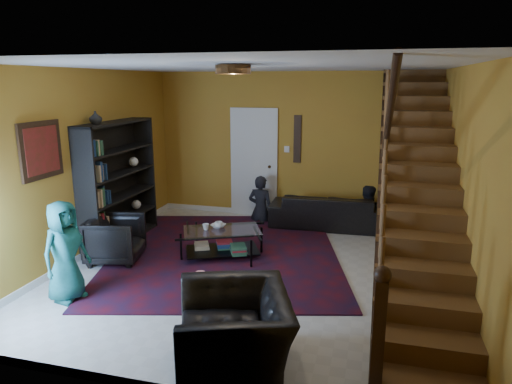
# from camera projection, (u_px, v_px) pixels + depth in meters

# --- Properties ---
(floor) EXTENTS (5.50, 5.50, 0.00)m
(floor) POSITION_uv_depth(u_px,v_px,m) (252.00, 270.00, 6.48)
(floor) COLOR beige
(floor) RESTS_ON ground
(room) EXTENTS (5.50, 5.50, 5.50)m
(room) POSITION_uv_depth(u_px,v_px,m) (199.00, 231.00, 8.05)
(room) COLOR #B18427
(room) RESTS_ON ground
(staircase) EXTENTS (0.95, 5.02, 3.18)m
(staircase) POSITION_uv_depth(u_px,v_px,m) (418.00, 182.00, 5.62)
(staircase) COLOR brown
(staircase) RESTS_ON floor
(bookshelf) EXTENTS (0.35, 1.80, 2.00)m
(bookshelf) POSITION_uv_depth(u_px,v_px,m) (119.00, 186.00, 7.41)
(bookshelf) COLOR black
(bookshelf) RESTS_ON floor
(door) EXTENTS (0.82, 0.05, 2.05)m
(door) POSITION_uv_depth(u_px,v_px,m) (254.00, 164.00, 8.97)
(door) COLOR silver
(door) RESTS_ON floor
(framed_picture) EXTENTS (0.04, 0.74, 0.74)m
(framed_picture) POSITION_uv_depth(u_px,v_px,m) (41.00, 150.00, 5.85)
(framed_picture) COLOR maroon
(framed_picture) RESTS_ON room
(wall_hanging) EXTENTS (0.14, 0.03, 0.90)m
(wall_hanging) POSITION_uv_depth(u_px,v_px,m) (297.00, 139.00, 8.64)
(wall_hanging) COLOR black
(wall_hanging) RESTS_ON room
(ceiling_fixture) EXTENTS (0.40, 0.40, 0.10)m
(ceiling_fixture) POSITION_uv_depth(u_px,v_px,m) (233.00, 69.00, 5.08)
(ceiling_fixture) COLOR #3F2814
(ceiling_fixture) RESTS_ON room
(rug) EXTENTS (4.32, 4.67, 0.02)m
(rug) POSITION_uv_depth(u_px,v_px,m) (225.00, 252.00, 7.12)
(rug) COLOR #3F0B14
(rug) RESTS_ON floor
(sofa) EXTENTS (2.12, 0.89, 0.61)m
(sofa) POSITION_uv_depth(u_px,v_px,m) (328.00, 211.00, 8.37)
(sofa) COLOR black
(sofa) RESTS_ON floor
(armchair_left) EXTENTS (0.90, 0.88, 0.69)m
(armchair_left) POSITION_uv_depth(u_px,v_px,m) (116.00, 239.00, 6.74)
(armchair_left) COLOR black
(armchair_left) RESTS_ON floor
(armchair_right) EXTENTS (1.33, 1.42, 0.74)m
(armchair_right) POSITION_uv_depth(u_px,v_px,m) (234.00, 333.00, 4.17)
(armchair_right) COLOR black
(armchair_right) RESTS_ON floor
(person_adult_a) EXTENTS (0.52, 0.37, 1.33)m
(person_adult_a) POSITION_uv_depth(u_px,v_px,m) (261.00, 210.00, 8.75)
(person_adult_a) COLOR black
(person_adult_a) RESTS_ON sofa
(person_adult_b) EXTENTS (0.66, 0.55, 1.26)m
(person_adult_b) POSITION_uv_depth(u_px,v_px,m) (366.00, 219.00, 8.27)
(person_adult_b) COLOR black
(person_adult_b) RESTS_ON sofa
(person_child) EXTENTS (0.54, 0.69, 1.25)m
(person_child) POSITION_uv_depth(u_px,v_px,m) (65.00, 251.00, 5.47)
(person_child) COLOR #1C6A69
(person_child) RESTS_ON armchair_left
(coffee_table) EXTENTS (1.31, 1.08, 0.44)m
(coffee_table) POSITION_uv_depth(u_px,v_px,m) (222.00, 242.00, 6.91)
(coffee_table) COLOR black
(coffee_table) RESTS_ON floor
(cup_a) EXTENTS (0.13, 0.13, 0.10)m
(cup_a) POSITION_uv_depth(u_px,v_px,m) (219.00, 225.00, 6.94)
(cup_a) COLOR #999999
(cup_a) RESTS_ON coffee_table
(cup_b) EXTENTS (0.13, 0.13, 0.09)m
(cup_b) POSITION_uv_depth(u_px,v_px,m) (206.00, 227.00, 6.86)
(cup_b) COLOR #999999
(cup_b) RESTS_ON coffee_table
(bowl) EXTENTS (0.25, 0.25, 0.05)m
(bowl) POSITION_uv_depth(u_px,v_px,m) (218.00, 226.00, 6.97)
(bowl) COLOR #999999
(bowl) RESTS_ON coffee_table
(vase) EXTENTS (0.18, 0.18, 0.19)m
(vase) POSITION_uv_depth(u_px,v_px,m) (95.00, 118.00, 6.67)
(vase) COLOR #999999
(vase) RESTS_ON bookshelf
(popcorn_bucket) EXTENTS (0.15, 0.15, 0.15)m
(popcorn_bucket) POSITION_uv_depth(u_px,v_px,m) (200.00, 277.00, 6.02)
(popcorn_bucket) COLOR red
(popcorn_bucket) RESTS_ON rug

